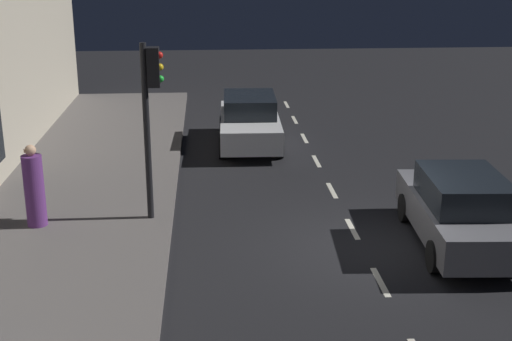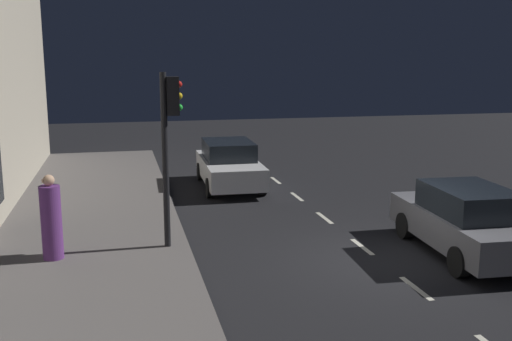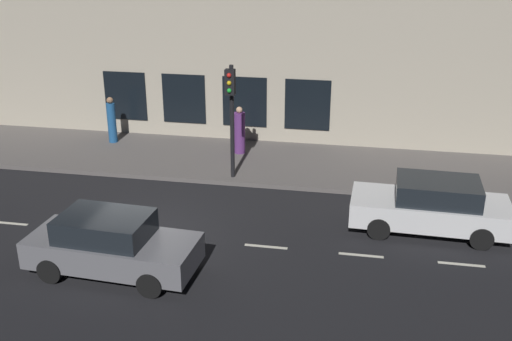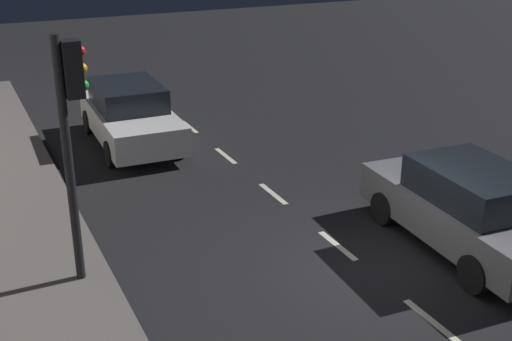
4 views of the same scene
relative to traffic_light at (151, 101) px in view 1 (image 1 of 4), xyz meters
The scene contains 7 objects.
ground_plane 5.47m from the traffic_light, 159.28° to the left, with size 60.00×60.00×0.00m, color black.
sidewalk 3.72m from the traffic_light, 41.47° to the left, with size 4.50×32.00×0.15m.
lane_centre_line 5.25m from the traffic_light, behind, with size 0.12×27.20×0.01m.
traffic_light is the anchor object (origin of this frame).
parked_car_0 6.92m from the traffic_light, 165.37° to the left, with size 2.04×4.38×1.58m.
parked_car_1 7.22m from the traffic_light, 111.44° to the right, with size 2.01×4.51×1.58m.
pedestrian_1 3.17m from the traffic_light, ahead, with size 0.56×0.56×1.83m.
Camera 1 is at (3.16, 13.23, 5.96)m, focal length 49.11 mm.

